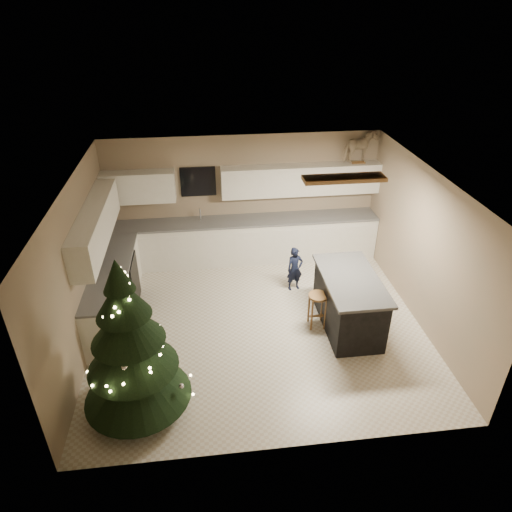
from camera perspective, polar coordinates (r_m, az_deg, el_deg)
name	(u,v)px	position (r m, az deg, el deg)	size (l,w,h in m)	color
ground_plane	(258,323)	(7.97, 0.31, -8.43)	(5.50, 5.50, 0.00)	beige
room_shell	(260,234)	(7.02, 0.53, 2.82)	(5.52, 5.02, 2.61)	#A08368
cabinetry	(201,243)	(8.89, -6.86, 1.64)	(5.50, 3.20, 2.00)	white
island	(349,302)	(7.82, 11.50, -5.64)	(0.90, 1.70, 0.95)	black
bar_stool	(318,303)	(7.73, 7.72, -5.79)	(0.33, 0.33, 0.63)	brown
christmas_tree	(131,353)	(6.17, -15.32, -11.60)	(1.48, 1.43, 2.37)	#3F2816
toddler	(295,269)	(8.64, 4.87, -1.63)	(0.32, 0.21, 0.88)	black
rocking_horse	(360,147)	(9.43, 12.84, 13.11)	(0.77, 0.58, 0.62)	brown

